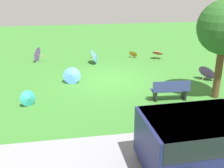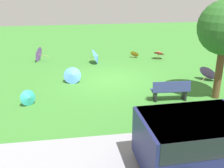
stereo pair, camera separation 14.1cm
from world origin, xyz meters
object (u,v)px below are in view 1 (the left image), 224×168
object	(u,v)px
parasol_blue_1	(72,75)
parasol_red_0	(158,52)
van_dark	(222,136)
parasol_teal_0	(29,98)
parasol_purple_1	(208,71)
park_bench	(171,90)
parasol_blue_0	(95,56)
parasol_purple_0	(36,54)
parasol_orange_0	(133,53)

from	to	relation	value
parasol_blue_1	parasol_red_0	distance (m)	6.81
van_dark	parasol_teal_0	xyz separation A→B (m)	(5.54, -4.82, -0.58)
parasol_purple_1	parasol_red_0	bearing A→B (deg)	-74.62
parasol_purple_1	parasol_teal_0	world-z (taller)	parasol_purple_1
park_bench	parasol_red_0	world-z (taller)	park_bench
parasol_blue_0	parasol_purple_1	size ratio (longest dim) A/B	0.87
park_bench	parasol_red_0	bearing A→B (deg)	-104.29
van_dark	parasol_teal_0	size ratio (longest dim) A/B	6.48
parasol_blue_0	parasol_teal_0	bearing A→B (deg)	59.50
van_dark	park_bench	world-z (taller)	van_dark
van_dark	parasol_teal_0	world-z (taller)	van_dark
parasol_red_0	parasol_teal_0	bearing A→B (deg)	39.15
van_dark	parasol_purple_1	size ratio (longest dim) A/B	4.05
parasol_blue_0	parasol_blue_1	xyz separation A→B (m)	(1.56, 3.31, -0.07)
van_dark	parasol_red_0	world-z (taller)	van_dark
parasol_purple_1	park_bench	bearing A→B (deg)	37.51
van_dark	park_bench	xyz separation A→B (m)	(-0.31, -4.37, -0.45)
parasol_blue_0	parasol_blue_1	size ratio (longest dim) A/B	1.12
parasol_purple_0	parasol_red_0	distance (m)	7.84
parasol_purple_0	parasol_blue_1	distance (m)	4.82
parasol_red_0	parasol_purple_1	xyz separation A→B (m)	(-1.20, 4.36, 0.02)
parasol_purple_0	van_dark	bearing A→B (deg)	116.76
parasol_blue_1	parasol_orange_0	xyz separation A→B (m)	(-4.22, -4.29, -0.13)
van_dark	parasol_red_0	size ratio (longest dim) A/B	4.88
parasol_red_0	park_bench	bearing A→B (deg)	75.71
parasol_blue_1	parasol_teal_0	size ratio (longest dim) A/B	1.25
van_dark	park_bench	bearing A→B (deg)	-94.03
parasol_teal_0	park_bench	bearing A→B (deg)	175.66
parasol_blue_1	parasol_teal_0	world-z (taller)	parasol_blue_1
van_dark	parasol_blue_0	world-z (taller)	van_dark
parasol_orange_0	parasol_teal_0	xyz separation A→B (m)	(6.03, 6.70, 0.05)
park_bench	parasol_blue_1	size ratio (longest dim) A/B	1.81
parasol_orange_0	parasol_teal_0	size ratio (longest dim) A/B	1.02
parasol_blue_1	parasol_orange_0	bearing A→B (deg)	-134.50
park_bench	parasol_orange_0	bearing A→B (deg)	-91.43
parasol_teal_0	parasol_orange_0	bearing A→B (deg)	-131.98
van_dark	parasol_orange_0	world-z (taller)	van_dark
parasol_purple_0	parasol_purple_1	size ratio (longest dim) A/B	0.91
parasol_orange_0	parasol_blue_0	bearing A→B (deg)	20.30
parasol_red_0	parasol_purple_1	bearing A→B (deg)	105.38
park_bench	parasol_teal_0	bearing A→B (deg)	-4.34
parasol_teal_0	parasol_red_0	bearing A→B (deg)	-140.85
parasol_blue_1	park_bench	bearing A→B (deg)	144.77
parasol_purple_0	parasol_red_0	xyz separation A→B (m)	(-7.81, 0.62, -0.06)
park_bench	parasol_purple_1	world-z (taller)	park_bench
parasol_purple_0	parasol_orange_0	distance (m)	6.32
parasol_orange_0	van_dark	bearing A→B (deg)	87.58
parasol_purple_1	parasol_teal_0	size ratio (longest dim) A/B	1.60
van_dark	parasol_purple_1	bearing A→B (deg)	-115.80
van_dark	parasol_orange_0	xyz separation A→B (m)	(-0.49, -11.52, -0.63)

